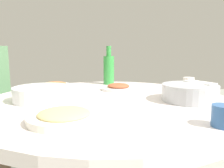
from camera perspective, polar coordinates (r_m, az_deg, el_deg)
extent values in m
cylinder|color=silver|center=(1.10, -0.85, -4.97)|extent=(1.23, 1.23, 0.04)
cylinder|color=#B2B5BA|center=(1.10, 19.62, -2.15)|extent=(0.26, 0.26, 0.08)
ellipsoid|color=white|center=(1.10, 19.63, -1.95)|extent=(0.21, 0.21, 0.09)
cube|color=white|center=(1.15, 22.02, 0.37)|extent=(0.11, 0.16, 0.01)
cylinder|color=white|center=(1.10, -17.86, -2.39)|extent=(0.27, 0.27, 0.07)
cylinder|color=black|center=(1.10, -17.85, -2.71)|extent=(0.23, 0.23, 0.05)
cylinder|color=silver|center=(1.10, -17.92, -1.18)|extent=(0.29, 0.07, 0.01)
cylinder|color=white|center=(0.77, -12.38, -8.62)|extent=(0.25, 0.25, 0.02)
ellipsoid|color=tan|center=(0.76, -12.42, -7.53)|extent=(0.18, 0.18, 0.03)
cylinder|color=white|center=(1.34, 1.68, -1.18)|extent=(0.21, 0.21, 0.02)
ellipsoid|color=#A44C2F|center=(1.33, 1.69, -0.50)|extent=(0.13, 0.13, 0.03)
cylinder|color=white|center=(1.46, -14.67, -0.51)|extent=(0.20, 0.20, 0.02)
ellipsoid|color=#A66438|center=(1.46, -14.70, 0.04)|extent=(0.15, 0.15, 0.03)
cylinder|color=#318E3C|center=(1.56, -0.85, 3.63)|extent=(0.08, 0.08, 0.20)
cylinder|color=#318E3C|center=(1.55, -0.86, 8.61)|extent=(0.03, 0.03, 0.07)
cylinder|color=#315E99|center=(0.78, 27.27, -7.45)|extent=(0.08, 0.08, 0.07)
cylinder|color=silver|center=(1.45, 19.38, 0.21)|extent=(0.07, 0.07, 0.07)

